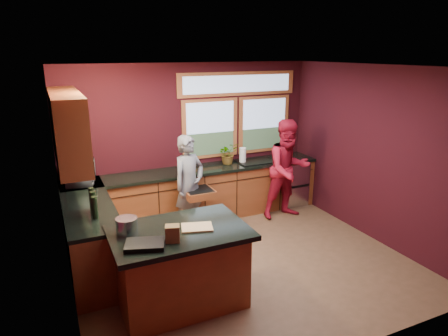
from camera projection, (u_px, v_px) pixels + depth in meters
floor at (242, 262)px, 5.68m from camera, size 4.50×4.50×0.00m
room_shell at (192, 137)px, 5.22m from camera, size 4.52×4.02×2.71m
back_counter at (209, 192)px, 7.11m from camera, size 4.50×0.64×0.93m
left_counter at (89, 233)px, 5.52m from camera, size 0.64×2.30×0.93m
island at (180, 266)px, 4.65m from camera, size 1.55×1.05×0.95m
person_grey at (189, 185)px, 6.41m from camera, size 0.70×0.59×1.63m
person_red at (288, 169)px, 7.01m from camera, size 0.87×0.68×1.77m
microwave at (81, 173)px, 6.09m from camera, size 0.49×0.64×0.32m
potted_plant at (228, 153)px, 7.13m from camera, size 0.35×0.30×0.39m
paper_towel at (243, 155)px, 7.20m from camera, size 0.12×0.12×0.28m
cutting_board at (197, 227)px, 4.55m from camera, size 0.41×0.34×0.02m
stock_pot at (127, 226)px, 4.40m from camera, size 0.24×0.24×0.18m
paper_bag at (173, 234)px, 4.21m from camera, size 0.18×0.16×0.18m
black_tray at (145, 245)px, 4.11m from camera, size 0.47×0.39×0.05m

